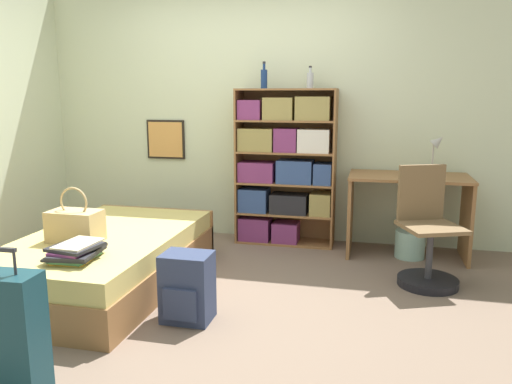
{
  "coord_description": "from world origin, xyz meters",
  "views": [
    {
      "loc": [
        1.25,
        -3.29,
        1.45
      ],
      "look_at": [
        0.42,
        0.19,
        0.75
      ],
      "focal_mm": 35.0,
      "sensor_mm": 36.0,
      "label": 1
    }
  ],
  "objects_px": {
    "handbag": "(75,225)",
    "book_stack_on_bed": "(76,251)",
    "desk": "(408,201)",
    "bookcase": "(283,167)",
    "bottle_green": "(264,78)",
    "desk_lamp": "(437,148)",
    "backpack": "(187,288)",
    "bottle_brown": "(310,80)",
    "desk_chair": "(427,246)",
    "bed": "(107,259)",
    "suitcase": "(0,333)",
    "waste_bin": "(410,244)"
  },
  "relations": [
    {
      "from": "handbag",
      "to": "book_stack_on_bed",
      "type": "distance_m",
      "value": 0.44
    },
    {
      "from": "book_stack_on_bed",
      "to": "desk",
      "type": "distance_m",
      "value": 2.86
    },
    {
      "from": "book_stack_on_bed",
      "to": "bookcase",
      "type": "relative_size",
      "value": 0.26
    },
    {
      "from": "desk",
      "to": "bottle_green",
      "type": "bearing_deg",
      "value": 175.05
    },
    {
      "from": "desk_lamp",
      "to": "backpack",
      "type": "xyz_separation_m",
      "value": [
        -1.67,
        -1.73,
        -0.77
      ]
    },
    {
      "from": "bottle_brown",
      "to": "desk",
      "type": "bearing_deg",
      "value": -10.79
    },
    {
      "from": "handbag",
      "to": "desk",
      "type": "distance_m",
      "value": 2.83
    },
    {
      "from": "desk_lamp",
      "to": "desk_chair",
      "type": "distance_m",
      "value": 0.98
    },
    {
      "from": "bed",
      "to": "suitcase",
      "type": "xyz_separation_m",
      "value": [
        0.25,
        -1.42,
        0.11
      ]
    },
    {
      "from": "book_stack_on_bed",
      "to": "bottle_green",
      "type": "distance_m",
      "value": 2.44
    },
    {
      "from": "suitcase",
      "to": "bookcase",
      "type": "relative_size",
      "value": 0.5
    },
    {
      "from": "bed",
      "to": "bottle_brown",
      "type": "relative_size",
      "value": 9.13
    },
    {
      "from": "bookcase",
      "to": "suitcase",
      "type": "bearing_deg",
      "value": -107.09
    },
    {
      "from": "handbag",
      "to": "bookcase",
      "type": "relative_size",
      "value": 0.27
    },
    {
      "from": "bottle_brown",
      "to": "desk_lamp",
      "type": "height_order",
      "value": "bottle_brown"
    },
    {
      "from": "bottle_green",
      "to": "bottle_brown",
      "type": "bearing_deg",
      "value": 7.88
    },
    {
      "from": "desk_chair",
      "to": "suitcase",
      "type": "bearing_deg",
      "value": -136.96
    },
    {
      "from": "desk",
      "to": "backpack",
      "type": "distance_m",
      "value": 2.28
    },
    {
      "from": "handbag",
      "to": "bookcase",
      "type": "distance_m",
      "value": 2.07
    },
    {
      "from": "suitcase",
      "to": "book_stack_on_bed",
      "type": "bearing_deg",
      "value": 97.26
    },
    {
      "from": "book_stack_on_bed",
      "to": "desk_chair",
      "type": "xyz_separation_m",
      "value": [
        2.26,
        1.19,
        -0.16
      ]
    },
    {
      "from": "bottle_brown",
      "to": "desk",
      "type": "height_order",
      "value": "bottle_brown"
    },
    {
      "from": "bed",
      "to": "waste_bin",
      "type": "height_order",
      "value": "bed"
    },
    {
      "from": "handbag",
      "to": "desk_chair",
      "type": "bearing_deg",
      "value": 18.39
    },
    {
      "from": "bottle_green",
      "to": "handbag",
      "type": "bearing_deg",
      "value": -121.93
    },
    {
      "from": "desk",
      "to": "handbag",
      "type": "bearing_deg",
      "value": -147.4
    },
    {
      "from": "bookcase",
      "to": "waste_bin",
      "type": "distance_m",
      "value": 1.37
    },
    {
      "from": "bookcase",
      "to": "desk_lamp",
      "type": "relative_size",
      "value": 3.91
    },
    {
      "from": "desk_lamp",
      "to": "handbag",
      "type": "bearing_deg",
      "value": -149.77
    },
    {
      "from": "bed",
      "to": "bookcase",
      "type": "height_order",
      "value": "bookcase"
    },
    {
      "from": "book_stack_on_bed",
      "to": "suitcase",
      "type": "relative_size",
      "value": 0.51
    },
    {
      "from": "bottle_green",
      "to": "waste_bin",
      "type": "xyz_separation_m",
      "value": [
        1.4,
        -0.18,
        -1.48
      ]
    },
    {
      "from": "bookcase",
      "to": "desk",
      "type": "bearing_deg",
      "value": -6.41
    },
    {
      "from": "suitcase",
      "to": "bottle_brown",
      "type": "relative_size",
      "value": 3.61
    },
    {
      "from": "bottle_brown",
      "to": "backpack",
      "type": "relative_size",
      "value": 0.46
    },
    {
      "from": "suitcase",
      "to": "desk_lamp",
      "type": "distance_m",
      "value": 3.58
    },
    {
      "from": "bed",
      "to": "book_stack_on_bed",
      "type": "bearing_deg",
      "value": -76.79
    },
    {
      "from": "book_stack_on_bed",
      "to": "waste_bin",
      "type": "relative_size",
      "value": 1.45
    },
    {
      "from": "backpack",
      "to": "bottle_brown",
      "type": "bearing_deg",
      "value": 74.76
    },
    {
      "from": "bottle_brown",
      "to": "book_stack_on_bed",
      "type": "bearing_deg",
      "value": -120.43
    },
    {
      "from": "desk",
      "to": "desk_chair",
      "type": "bearing_deg",
      "value": -80.75
    },
    {
      "from": "book_stack_on_bed",
      "to": "waste_bin",
      "type": "xyz_separation_m",
      "value": [
        2.18,
        1.83,
        -0.34
      ]
    },
    {
      "from": "backpack",
      "to": "desk",
      "type": "bearing_deg",
      "value": 50.11
    },
    {
      "from": "book_stack_on_bed",
      "to": "bottle_brown",
      "type": "bearing_deg",
      "value": 59.57
    },
    {
      "from": "bed",
      "to": "waste_bin",
      "type": "distance_m",
      "value": 2.63
    },
    {
      "from": "book_stack_on_bed",
      "to": "bottle_brown",
      "type": "relative_size",
      "value": 1.86
    },
    {
      "from": "bottle_green",
      "to": "bed",
      "type": "bearing_deg",
      "value": -123.4
    },
    {
      "from": "handbag",
      "to": "desk_lamp",
      "type": "relative_size",
      "value": 1.04
    },
    {
      "from": "backpack",
      "to": "book_stack_on_bed",
      "type": "bearing_deg",
      "value": -167.67
    },
    {
      "from": "bookcase",
      "to": "backpack",
      "type": "relative_size",
      "value": 3.34
    }
  ]
}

